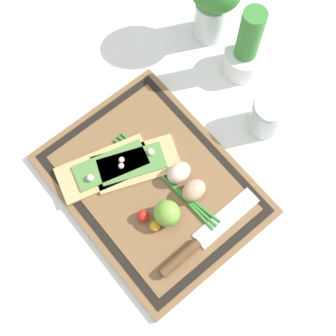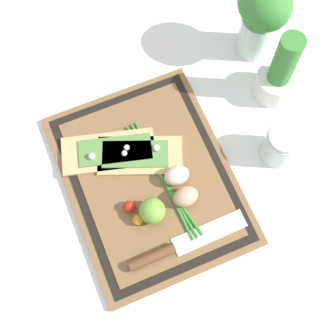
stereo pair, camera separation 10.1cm
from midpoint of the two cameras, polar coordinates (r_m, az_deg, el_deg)
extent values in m
plane|color=white|center=(1.04, -4.64, -2.49)|extent=(6.00, 6.00, 0.00)
cube|color=brown|center=(1.03, -4.67, -2.37)|extent=(0.46, 0.35, 0.01)
cube|color=black|center=(1.03, -4.70, -2.24)|extent=(0.43, 0.32, 0.00)
cube|color=brown|center=(1.02, -4.71, -2.21)|extent=(0.40, 0.29, 0.00)
cube|color=tan|center=(1.04, -10.48, -0.48)|extent=(0.14, 0.22, 0.01)
cube|color=#568942|center=(1.04, -9.74, -0.05)|extent=(0.10, 0.17, 0.00)
sphere|color=silver|center=(1.03, -12.24, -1.58)|extent=(0.02, 0.02, 0.02)
sphere|color=silver|center=(1.03, -8.47, 0.62)|extent=(0.01, 0.01, 0.01)
cube|color=tan|center=(1.04, -6.45, 0.26)|extent=(0.15, 0.21, 0.01)
cube|color=#568942|center=(1.03, -7.24, 0.14)|extent=(0.11, 0.16, 0.00)
sphere|color=silver|center=(1.03, -4.94, 1.58)|extent=(0.02, 0.02, 0.02)
sphere|color=silver|center=(1.03, -8.53, -0.12)|extent=(0.01, 0.01, 0.01)
cube|color=silver|center=(1.00, 4.26, -6.51)|extent=(0.04, 0.16, 0.00)
cylinder|color=brown|center=(0.97, -1.53, -11.31)|extent=(0.02, 0.10, 0.02)
ellipsoid|color=tan|center=(0.99, 0.27, -3.15)|extent=(0.04, 0.06, 0.04)
ellipsoid|color=beige|center=(1.01, -1.52, -0.99)|extent=(0.04, 0.06, 0.04)
sphere|color=#70A838|center=(0.97, -3.11, -5.95)|extent=(0.06, 0.06, 0.06)
sphere|color=red|center=(0.99, -5.99, -6.23)|extent=(0.03, 0.03, 0.03)
sphere|color=orange|center=(0.99, -4.57, -7.49)|extent=(0.02, 0.02, 0.02)
cylinder|color=#388433|center=(1.02, -3.07, -1.86)|extent=(0.30, 0.02, 0.01)
cylinder|color=#388433|center=(1.02, -3.07, -1.86)|extent=(0.30, 0.04, 0.01)
cylinder|color=#388433|center=(1.02, -3.07, -1.86)|extent=(0.29, 0.06, 0.01)
cylinder|color=white|center=(1.14, 6.61, 12.59)|extent=(0.10, 0.10, 0.06)
cylinder|color=#388433|center=(1.07, 7.12, 15.03)|extent=(0.05, 0.05, 0.17)
cylinder|color=silver|center=(1.07, 9.37, 5.87)|extent=(0.08, 0.08, 0.09)
cylinder|color=#D16023|center=(1.09, 9.16, 5.28)|extent=(0.07, 0.07, 0.03)
cylinder|color=silver|center=(1.02, 9.78, 7.02)|extent=(0.08, 0.08, 0.01)
cylinder|color=silver|center=(1.18, 2.72, 17.53)|extent=(0.08, 0.08, 0.11)
camera|label=1|loc=(0.05, -92.89, -7.97)|focal=50.00mm
camera|label=2|loc=(0.05, 87.11, 7.97)|focal=50.00mm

